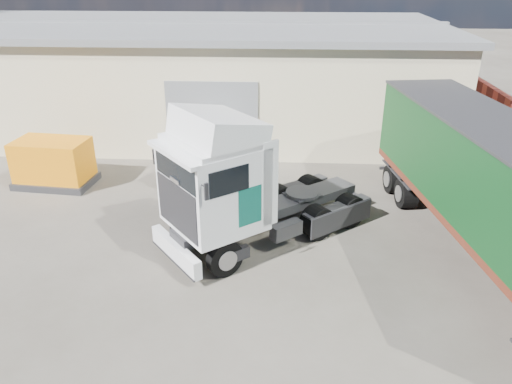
# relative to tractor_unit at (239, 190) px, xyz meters

# --- Properties ---
(ground) EXTENTS (120.00, 120.00, 0.00)m
(ground) POSITION_rel_tractor_unit_xyz_m (0.21, -2.72, -1.93)
(ground) COLOR #2A2822
(ground) RESTS_ON ground
(warehouse) EXTENTS (30.60, 12.60, 5.42)m
(warehouse) POSITION_rel_tractor_unit_xyz_m (-5.79, 13.28, 0.74)
(warehouse) COLOR beige
(warehouse) RESTS_ON ground
(tractor_unit) EXTENTS (6.83, 6.20, 4.58)m
(tractor_unit) POSITION_rel_tractor_unit_xyz_m (0.00, 0.00, 0.00)
(tractor_unit) COLOR black
(tractor_unit) RESTS_ON ground
(box_trailer) EXTENTS (4.32, 12.50, 4.07)m
(box_trailer) POSITION_rel_tractor_unit_xyz_m (7.32, -0.07, 0.56)
(box_trailer) COLOR #2D2D30
(box_trailer) RESTS_ON ground
(panel_van) EXTENTS (3.01, 4.50, 1.71)m
(panel_van) POSITION_rel_tractor_unit_xyz_m (-1.95, 5.45, -1.04)
(panel_van) COLOR black
(panel_van) RESTS_ON ground
(orange_skip) EXTENTS (3.14, 2.14, 1.86)m
(orange_skip) POSITION_rel_tractor_unit_xyz_m (-7.79, 4.35, -1.12)
(orange_skip) COLOR #2D2D30
(orange_skip) RESTS_ON ground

